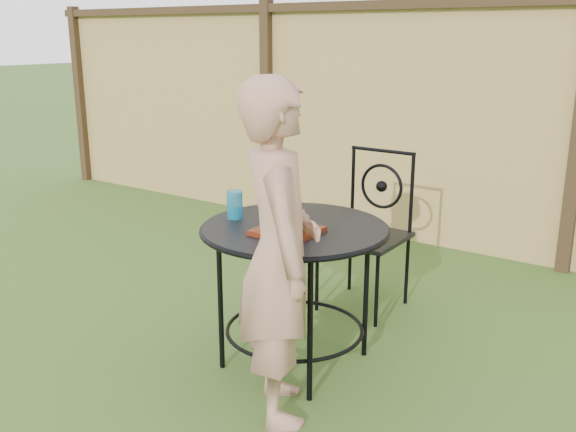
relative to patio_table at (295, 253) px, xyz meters
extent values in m
plane|color=#264917|center=(-0.47, 0.01, -0.59)|extent=(60.00, 60.00, 0.00)
cube|color=tan|center=(-0.47, 2.21, 0.31)|extent=(8.00, 0.05, 1.80)
cube|color=black|center=(-0.47, 2.16, 1.24)|extent=(8.00, 0.07, 0.07)
cube|color=black|center=(-4.37, 2.16, 0.36)|extent=(0.09, 0.09, 1.90)
cube|color=black|center=(-1.77, 2.16, 0.36)|extent=(0.09, 0.09, 1.90)
cylinder|color=black|center=(0.00, 0.00, 0.13)|extent=(0.90, 0.90, 0.02)
torus|color=black|center=(0.00, 0.00, 0.12)|extent=(0.92, 0.92, 0.02)
torus|color=black|center=(0.00, 0.00, -0.41)|extent=(0.70, 0.70, 0.02)
cylinder|color=black|center=(0.26, 0.26, -0.23)|extent=(0.03, 0.03, 0.71)
cylinder|color=black|center=(-0.26, 0.26, -0.23)|extent=(0.03, 0.03, 0.71)
cylinder|color=black|center=(-0.26, -0.26, -0.23)|extent=(0.03, 0.03, 0.71)
cylinder|color=black|center=(0.26, -0.26, -0.23)|extent=(0.03, 0.03, 0.71)
cube|color=black|center=(-0.05, 0.80, -0.14)|extent=(0.46, 0.46, 0.03)
cylinder|color=black|center=(-0.05, 1.01, 0.35)|extent=(0.42, 0.02, 0.02)
torus|color=black|center=(-0.05, 1.01, 0.13)|extent=(0.28, 0.02, 0.28)
cylinder|color=black|center=(-0.25, 0.60, -0.37)|extent=(0.02, 0.02, 0.44)
cylinder|color=black|center=(0.15, 0.60, -0.37)|extent=(0.02, 0.02, 0.44)
cylinder|color=black|center=(-0.25, 1.00, -0.37)|extent=(0.02, 0.02, 0.44)
cylinder|color=black|center=(0.15, 1.00, -0.37)|extent=(0.02, 0.02, 0.44)
cylinder|color=black|center=(-0.25, 1.01, 0.11)|extent=(0.02, 0.02, 0.50)
cylinder|color=black|center=(0.15, 1.01, 0.11)|extent=(0.02, 0.02, 0.50)
imported|color=#A87760|center=(0.19, -0.40, 0.15)|extent=(0.62, 0.63, 1.47)
cube|color=#52170B|center=(0.04, -0.12, 0.15)|extent=(0.27, 0.27, 0.02)
ellipsoid|color=#235614|center=(0.04, -0.12, 0.20)|extent=(0.21, 0.21, 0.08)
cylinder|color=silver|center=(0.05, -0.12, 0.33)|extent=(0.01, 0.01, 0.18)
cylinder|color=#0C6A8F|center=(-0.33, -0.06, 0.21)|extent=(0.08, 0.08, 0.14)
camera|label=1|loc=(1.67, -2.45, 1.03)|focal=40.00mm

